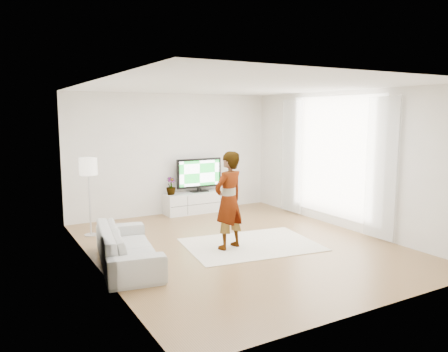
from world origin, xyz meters
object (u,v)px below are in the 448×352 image
sofa (128,246)px  media_console (200,202)px  television (199,174)px  player (229,200)px  floor_lamp (88,170)px  rug (251,244)px

sofa → media_console: bearing=-33.9°
television → player: player is taller
media_console → player: bearing=-106.7°
television → floor_lamp: bearing=-163.5°
sofa → floor_lamp: 2.22m
television → sofa: 3.89m
media_console → player: 3.02m
television → player: 2.98m
television → floor_lamp: 2.89m
media_console → floor_lamp: 3.04m
media_console → sofa: size_ratio=0.85×
television → rug: size_ratio=0.50×
media_console → floor_lamp: size_ratio=1.16×
rug → sofa: 2.26m
rug → sofa: bearing=178.3°
media_console → television: television is taller
media_console → floor_lamp: (-2.75, -0.79, 1.03)m
player → sofa: player is taller
media_console → floor_lamp: floor_lamp is taller
media_console → rug: bearing=-97.8°
sofa → floor_lamp: bearing=13.0°
television → sofa: television is taller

